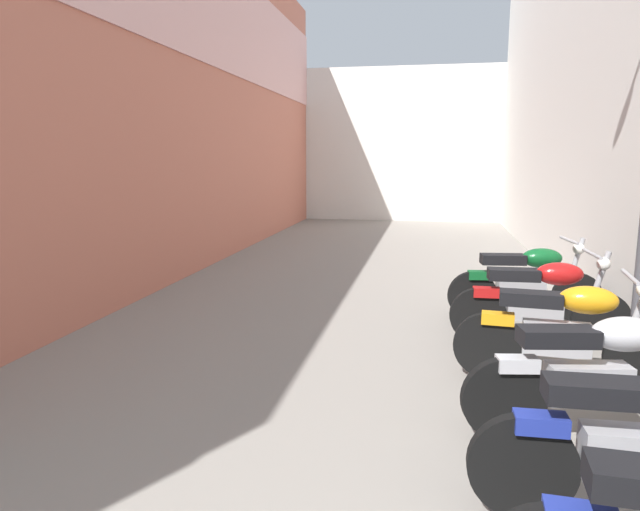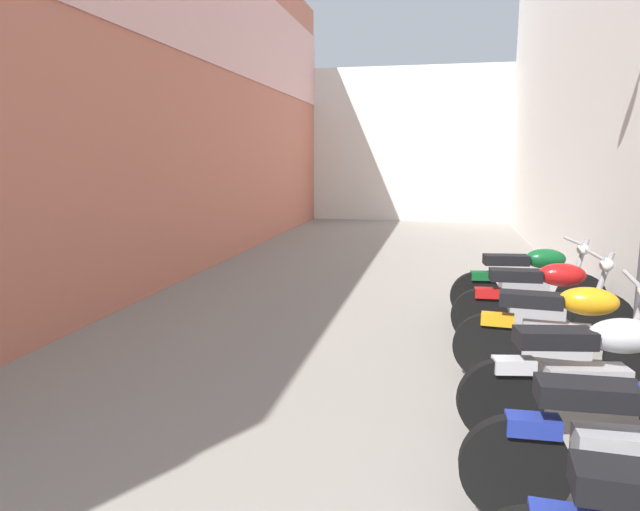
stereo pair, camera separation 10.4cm
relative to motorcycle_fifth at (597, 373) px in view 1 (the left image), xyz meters
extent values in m
plane|color=gray|center=(-2.11, 2.36, -0.50)|extent=(35.87, 35.87, 0.00)
cube|color=#B76651|center=(-5.36, 4.36, 2.73)|extent=(0.40, 19.87, 6.47)
cube|color=silver|center=(1.14, 4.36, 3.11)|extent=(0.40, 19.87, 7.22)
cube|color=silver|center=(-2.11, 15.30, 1.88)|extent=(9.10, 2.00, 4.76)
cylinder|color=black|center=(-0.63, -1.02, -0.20)|extent=(0.60, 0.09, 0.60)
cube|color=#9E9EA3|center=(-0.06, -1.00, -0.08)|extent=(0.56, 0.21, 0.28)
cube|color=black|center=(-0.29, -1.01, 0.26)|extent=(0.52, 0.23, 0.12)
cube|color=navy|center=(-0.55, -1.01, 0.06)|extent=(0.28, 0.15, 0.10)
cylinder|color=black|center=(-0.63, -0.11, -0.20)|extent=(0.60, 0.18, 0.60)
cube|color=#9E9EA3|center=(-0.06, -0.01, -0.08)|extent=(0.59, 0.29, 0.28)
ellipsoid|color=#B7B7BC|center=(0.17, 0.03, 0.28)|extent=(0.52, 0.34, 0.24)
cube|color=black|center=(-0.29, -0.05, 0.26)|extent=(0.55, 0.30, 0.12)
cube|color=#B7B7BC|center=(-0.55, -0.09, 0.06)|extent=(0.30, 0.18, 0.10)
cylinder|color=black|center=(-0.63, 1.08, -0.20)|extent=(0.61, 0.14, 0.60)
cube|color=#9E9EA3|center=(-0.06, 1.02, -0.08)|extent=(0.58, 0.26, 0.28)
ellipsoid|color=orange|center=(0.17, 1.00, 0.28)|extent=(0.50, 0.31, 0.24)
cube|color=black|center=(-0.29, 1.05, 0.26)|extent=(0.54, 0.27, 0.12)
cylinder|color=#9E9EA3|center=(0.54, 0.96, 0.15)|extent=(0.25, 0.08, 0.77)
cylinder|color=#9E9EA3|center=(0.47, 0.97, 0.50)|extent=(0.09, 0.58, 0.04)
cube|color=orange|center=(-0.55, 1.07, 0.06)|extent=(0.29, 0.17, 0.10)
cylinder|color=black|center=(0.61, 2.16, -0.20)|extent=(0.60, 0.10, 0.60)
cylinder|color=black|center=(-0.63, 2.10, -0.20)|extent=(0.60, 0.10, 0.60)
cube|color=#9E9EA3|center=(-0.06, 2.13, -0.08)|extent=(0.57, 0.22, 0.28)
ellipsoid|color=#AD1414|center=(0.17, 2.14, 0.28)|extent=(0.49, 0.28, 0.24)
cube|color=black|center=(-0.29, 2.12, 0.26)|extent=(0.53, 0.24, 0.12)
cylinder|color=#9E9EA3|center=(0.54, 2.15, 0.15)|extent=(0.25, 0.07, 0.77)
cylinder|color=#9E9EA3|center=(0.47, 2.15, 0.50)|extent=(0.06, 0.58, 0.04)
sphere|color=silver|center=(0.59, 2.15, 0.40)|extent=(0.14, 0.14, 0.14)
cube|color=#AD1414|center=(-0.55, 2.11, 0.06)|extent=(0.29, 0.15, 0.10)
cylinder|color=black|center=(0.61, 3.17, -0.20)|extent=(0.61, 0.15, 0.60)
cylinder|color=black|center=(-0.63, 3.02, -0.20)|extent=(0.61, 0.15, 0.60)
cube|color=#9E9EA3|center=(-0.06, 3.09, -0.08)|extent=(0.58, 0.27, 0.28)
ellipsoid|color=#0F5123|center=(0.17, 3.11, 0.28)|extent=(0.51, 0.32, 0.24)
cube|color=black|center=(-0.29, 3.06, 0.26)|extent=(0.54, 0.28, 0.12)
cylinder|color=#9E9EA3|center=(0.54, 3.16, 0.15)|extent=(0.25, 0.09, 0.77)
cylinder|color=#9E9EA3|center=(0.47, 3.15, 0.50)|extent=(0.10, 0.58, 0.04)
sphere|color=silver|center=(0.59, 3.16, 0.40)|extent=(0.14, 0.14, 0.14)
cube|color=#0F5123|center=(-0.55, 3.03, 0.06)|extent=(0.29, 0.17, 0.10)
camera|label=1|loc=(-1.18, -4.09, 1.47)|focal=32.22mm
camera|label=2|loc=(-1.08, -4.07, 1.47)|focal=32.22mm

